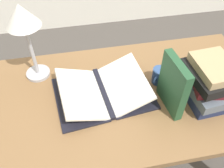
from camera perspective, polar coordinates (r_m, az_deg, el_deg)
The scene contains 7 objects.
ground_plane at distance 1.89m, azimuth 1.98°, elevation -17.53°, with size 12.00×12.00×0.00m, color #47423D.
reading_desk at distance 1.33m, azimuth 2.70°, elevation -5.14°, with size 1.46×0.78×0.75m.
open_book at distance 1.24m, azimuth -2.00°, elevation -1.47°, with size 0.51×0.40×0.09m.
book_stack_tall at distance 1.25m, azimuth 21.31°, elevation 0.41°, with size 0.23×0.28×0.22m.
book_standing_upright at distance 1.14m, azimuth 13.77°, elevation -0.35°, with size 0.06×0.20×0.27m.
reading_lamp at distance 1.21m, azimuth -19.68°, elevation 13.17°, with size 0.16×0.16×0.42m.
coffee_mug at distance 1.30m, azimuth 10.69°, elevation 1.83°, with size 0.09×0.09×0.09m.
Camera 1 is at (-0.22, -0.79, 1.70)m, focal length 40.00 mm.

